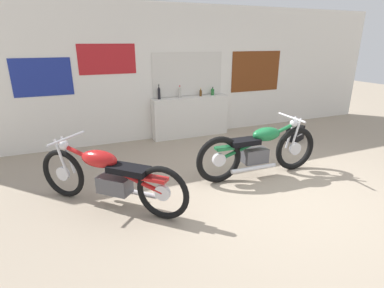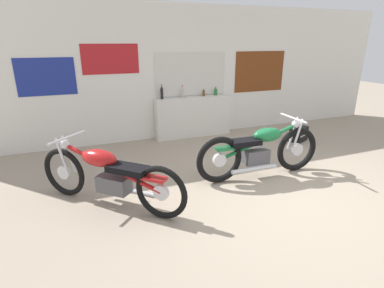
{
  "view_description": "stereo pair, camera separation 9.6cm",
  "coord_description": "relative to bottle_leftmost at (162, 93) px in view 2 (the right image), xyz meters",
  "views": [
    {
      "loc": [
        -2.67,
        -2.97,
        2.06
      ],
      "look_at": [
        -1.13,
        0.66,
        0.7
      ],
      "focal_mm": 28.0,
      "sensor_mm": 36.0,
      "label": 1
    },
    {
      "loc": [
        -2.58,
        -3.01,
        2.06
      ],
      "look_at": [
        -1.13,
        0.66,
        0.7
      ],
      "focal_mm": 28.0,
      "sensor_mm": 36.0,
      "label": 2
    }
  ],
  "objects": [
    {
      "name": "ground_plane",
      "position": [
        0.85,
        -3.12,
        -1.03
      ],
      "size": [
        24.0,
        24.0,
        0.0
      ],
      "primitive_type": "plane",
      "color": "gray"
    },
    {
      "name": "wall_back",
      "position": [
        0.85,
        0.14,
        0.37
      ],
      "size": [
        10.0,
        0.07,
        2.8
      ],
      "color": "silver",
      "rests_on": "ground_plane"
    },
    {
      "name": "sill_counter",
      "position": [
        0.71,
        -0.04,
        -0.58
      ],
      "size": [
        1.74,
        0.28,
        0.89
      ],
      "color": "silver",
      "rests_on": "ground_plane"
    },
    {
      "name": "bottle_leftmost",
      "position": [
        0.0,
        0.0,
        0.0
      ],
      "size": [
        0.06,
        0.06,
        0.31
      ],
      "color": "black",
      "rests_on": "sill_counter"
    },
    {
      "name": "bottle_left_center",
      "position": [
        0.46,
        -0.01,
        -0.02
      ],
      "size": [
        0.06,
        0.06,
        0.26
      ],
      "color": "#B7B2A8",
      "rests_on": "sill_counter"
    },
    {
      "name": "bottle_center",
      "position": [
        0.97,
        -0.01,
        -0.06
      ],
      "size": [
        0.06,
        0.06,
        0.17
      ],
      "color": "#5B3814",
      "rests_on": "sill_counter"
    },
    {
      "name": "bottle_right_center",
      "position": [
        1.27,
        0.01,
        -0.05
      ],
      "size": [
        0.07,
        0.07,
        0.19
      ],
      "color": "#23662D",
      "rests_on": "sill_counter"
    },
    {
      "name": "motorcycle_green",
      "position": [
        0.88,
        -2.43,
        -0.59
      ],
      "size": [
        2.13,
        0.64,
        0.93
      ],
      "color": "black",
      "rests_on": "ground_plane"
    },
    {
      "name": "motorcycle_red",
      "position": [
        -1.44,
        -2.49,
        -0.59
      ],
      "size": [
        1.63,
        1.59,
        0.88
      ],
      "color": "black",
      "rests_on": "ground_plane"
    },
    {
      "name": "hard_case_black",
      "position": [
        2.69,
        -1.22,
        -0.87
      ],
      "size": [
        0.49,
        0.4,
        0.33
      ],
      "color": "black",
      "rests_on": "ground_plane"
    }
  ]
}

